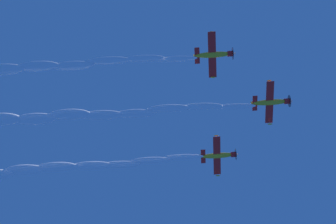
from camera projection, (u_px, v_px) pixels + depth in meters
airplane_lead at (272, 102)px, 86.99m from camera, size 7.51×7.27×2.65m
airplane_left_wingman at (219, 155)px, 92.01m from camera, size 7.52×7.26×2.61m
airplane_right_wingman at (215, 55)px, 84.40m from camera, size 7.54×7.23×2.49m
smoke_trail_lead at (81, 115)px, 85.81m from camera, size 36.42×40.82×4.34m
smoke_trail_left_wingman at (39, 170)px, 90.76m from camera, size 35.14×41.00×4.62m
smoke_trail_right_wingman at (18, 69)px, 83.24m from camera, size 35.53×41.29×4.57m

